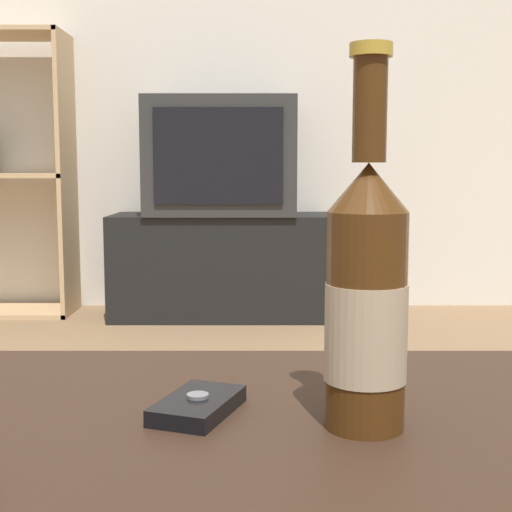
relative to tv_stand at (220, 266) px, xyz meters
name	(u,v)px	position (x,y,z in m)	size (l,w,h in m)	color
back_wall	(251,35)	(0.14, 0.28, 1.07)	(8.00, 0.05, 2.60)	silver
tv_stand	(220,266)	(0.00, 0.00, 0.00)	(0.98, 0.40, 0.47)	black
television	(219,157)	(0.00, 0.00, 0.49)	(0.66, 0.45, 0.51)	#2D2D2D
beer_bottle	(365,297)	(0.24, -2.66, 0.34)	(0.06, 0.06, 0.30)	#47280F
cell_phone	(196,405)	(0.11, -2.63, 0.24)	(0.08, 0.10, 0.02)	black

